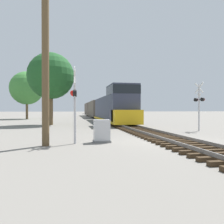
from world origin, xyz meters
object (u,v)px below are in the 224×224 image
tree_mid_background (27,88)px  utility_pole (45,48)px  tree_far_right (51,76)px  crossing_signal_near (74,97)px  relay_cabinet (102,131)px  freight_train (99,109)px  crossing_signal_far (199,102)px

tree_mid_background → utility_pole: bearing=-77.9°
tree_far_right → utility_pole: bearing=-86.0°
crossing_signal_near → utility_pole: 2.74m
relay_cabinet → utility_pole: 5.06m
freight_train → relay_cabinet: freight_train is taller
crossing_signal_near → tree_mid_background: size_ratio=0.44×
crossing_signal_near → utility_pole: size_ratio=0.42×
utility_pole → tree_far_right: 15.04m
utility_pole → tree_mid_background: (-7.05, 32.87, 1.13)m
tree_far_right → freight_train: bearing=65.4°
freight_train → relay_cabinet: (-3.85, -31.27, -1.31)m
utility_pole → tree_mid_background: size_ratio=1.03×
crossing_signal_near → relay_cabinet: crossing_signal_near is taller
crossing_signal_far → tree_far_right: tree_far_right is taller
crossing_signal_far → relay_cabinet: size_ratio=3.30×
tree_far_right → tree_mid_background: bearing=108.5°
crossing_signal_near → tree_mid_background: (-8.43, 32.46, 3.46)m
crossing_signal_far → tree_mid_background: tree_mid_background is taller
crossing_signal_far → utility_pole: bearing=100.9°
crossing_signal_near → crossing_signal_far: bearing=118.0°
relay_cabinet → utility_pole: (-2.84, -0.62, 4.14)m
tree_far_right → tree_mid_background: size_ratio=0.92×
crossing_signal_near → tree_far_right: bearing=-168.5°
freight_train → utility_pole: 32.70m
utility_pole → relay_cabinet: bearing=12.2°
tree_mid_background → relay_cabinet: bearing=-72.9°
relay_cabinet → freight_train: bearing=83.0°
freight_train → tree_mid_background: 14.34m
crossing_signal_far → relay_cabinet: bearing=104.5°
freight_train → crossing_signal_near: size_ratio=12.15×
relay_cabinet → tree_far_right: 15.71m
tree_far_right → relay_cabinet: bearing=-74.8°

